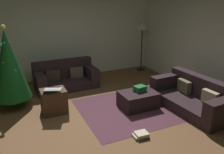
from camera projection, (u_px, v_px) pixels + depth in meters
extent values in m
plane|color=brown|center=(96.00, 124.00, 4.53)|extent=(6.40, 6.40, 0.00)
cube|color=silver|center=(57.00, 36.00, 6.79)|extent=(6.40, 0.12, 2.60)
cube|color=silver|center=(220.00, 46.00, 5.35)|extent=(0.12, 6.40, 2.60)
cube|color=#2D1E23|center=(67.00, 84.00, 6.32)|extent=(1.67, 0.89, 0.22)
cube|color=#2D1E23|center=(63.00, 68.00, 6.46)|extent=(1.66, 0.29, 0.50)
cube|color=#2D1E23|center=(90.00, 71.00, 6.53)|extent=(0.26, 0.85, 0.30)
cube|color=#2D1E23|center=(39.00, 79.00, 5.94)|extent=(0.26, 0.85, 0.30)
cube|color=brown|center=(76.00, 72.00, 6.46)|extent=(0.38, 0.19, 0.31)
cube|color=#372D24|center=(53.00, 76.00, 6.18)|extent=(0.37, 0.16, 0.30)
cube|color=#2D1E23|center=(190.00, 104.00, 5.10)|extent=(1.00, 1.89, 0.24)
cube|color=#2D1E23|center=(203.00, 87.00, 5.14)|extent=(0.33, 1.86, 0.46)
cube|color=#2D1E23|center=(224.00, 107.00, 4.34)|extent=(0.92, 0.28, 0.32)
cube|color=#2D1E23|center=(167.00, 81.00, 5.69)|extent=(0.92, 0.28, 0.32)
cube|color=tan|center=(210.00, 98.00, 4.76)|extent=(0.15, 0.37, 0.30)
cube|color=brown|center=(184.00, 86.00, 5.38)|extent=(0.15, 0.37, 0.31)
cube|color=#2D1E23|center=(138.00, 100.00, 5.17)|extent=(0.82, 0.59, 0.36)
cube|color=#19662D|center=(140.00, 89.00, 5.16)|extent=(0.27, 0.22, 0.12)
cube|color=black|center=(134.00, 91.00, 5.18)|extent=(0.09, 0.17, 0.02)
cylinder|color=brown|center=(15.00, 102.00, 5.21)|extent=(0.10, 0.10, 0.23)
cone|color=#14501E|center=(9.00, 65.00, 4.92)|extent=(0.80, 0.80, 1.53)
sphere|color=#2699E5|center=(18.00, 67.00, 5.15)|extent=(0.05, 0.05, 0.05)
sphere|color=#2699E5|center=(1.00, 47.00, 4.76)|extent=(0.05, 0.05, 0.05)
sphere|color=#2699E5|center=(4.00, 43.00, 4.70)|extent=(0.06, 0.06, 0.06)
sphere|color=yellow|center=(4.00, 63.00, 4.75)|extent=(0.06, 0.06, 0.06)
sphere|color=red|center=(9.00, 44.00, 4.81)|extent=(0.05, 0.05, 0.05)
sphere|color=#2699E5|center=(15.00, 70.00, 4.85)|extent=(0.08, 0.08, 0.08)
sphere|color=#CC33BF|center=(12.00, 61.00, 5.09)|extent=(0.06, 0.06, 0.06)
sphere|color=yellow|center=(16.00, 68.00, 5.17)|extent=(0.08, 0.08, 0.08)
sphere|color=#CC33BF|center=(12.00, 52.00, 4.94)|extent=(0.09, 0.09, 0.09)
sphere|color=green|center=(2.00, 46.00, 4.73)|extent=(0.07, 0.07, 0.07)
sphere|color=#F2D84C|center=(3.00, 27.00, 4.66)|extent=(0.10, 0.10, 0.10)
cube|color=#4C3323|center=(54.00, 101.00, 4.91)|extent=(0.52, 0.44, 0.52)
cube|color=silver|center=(53.00, 90.00, 4.82)|extent=(0.41, 0.35, 0.02)
cube|color=black|center=(51.00, 87.00, 4.64)|extent=(0.41, 0.34, 0.09)
cube|color=beige|center=(140.00, 136.00, 4.09)|extent=(0.28, 0.19, 0.05)
cube|color=beige|center=(142.00, 134.00, 4.07)|extent=(0.24, 0.21, 0.04)
cylinder|color=black|center=(141.00, 69.00, 7.93)|extent=(0.28, 0.28, 0.02)
cylinder|color=black|center=(142.00, 50.00, 7.70)|extent=(0.04, 0.04, 1.38)
cone|color=beige|center=(143.00, 26.00, 7.44)|extent=(0.36, 0.36, 0.24)
cube|color=#4E2A37|center=(138.00, 107.00, 5.23)|extent=(2.60, 2.00, 0.01)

